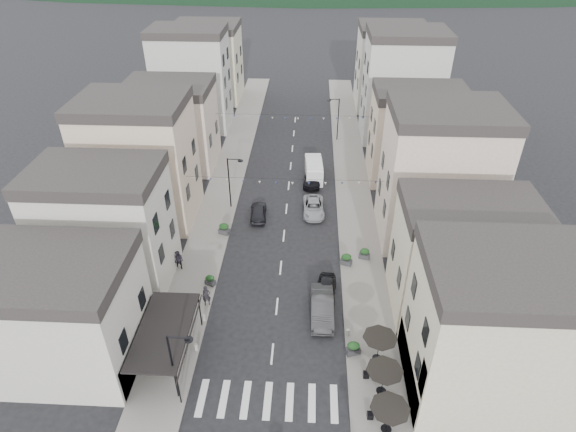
{
  "coord_description": "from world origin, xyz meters",
  "views": [
    {
      "loc": [
        2.4,
        -18.03,
        28.58
      ],
      "look_at": [
        0.5,
        19.37,
        3.5
      ],
      "focal_mm": 30.0,
      "sensor_mm": 36.0,
      "label": 1
    }
  ],
  "objects_px": {
    "parked_car_c": "(314,207)",
    "pedestrian_a": "(206,296)",
    "parked_car_a": "(326,290)",
    "parked_car_b": "(322,307)",
    "parked_car_e": "(258,212)",
    "pedestrian_b": "(179,260)",
    "parked_car_d": "(313,177)",
    "delivery_van": "(314,169)"
  },
  "relations": [
    {
      "from": "parked_car_c",
      "to": "parked_car_d",
      "type": "distance_m",
      "value": 6.48
    },
    {
      "from": "pedestrian_a",
      "to": "delivery_van",
      "type": "bearing_deg",
      "value": 53.87
    },
    {
      "from": "parked_car_c",
      "to": "pedestrian_a",
      "type": "distance_m",
      "value": 17.01
    },
    {
      "from": "parked_car_a",
      "to": "parked_car_e",
      "type": "distance_m",
      "value": 13.67
    },
    {
      "from": "parked_car_e",
      "to": "pedestrian_a",
      "type": "bearing_deg",
      "value": 73.86
    },
    {
      "from": "parked_car_a",
      "to": "pedestrian_a",
      "type": "xyz_separation_m",
      "value": [
        -9.9,
        -1.63,
        0.39
      ]
    },
    {
      "from": "parked_car_e",
      "to": "parked_car_b",
      "type": "bearing_deg",
      "value": 111.43
    },
    {
      "from": "parked_car_e",
      "to": "pedestrian_b",
      "type": "relative_size",
      "value": 2.11
    },
    {
      "from": "parked_car_d",
      "to": "delivery_van",
      "type": "height_order",
      "value": "delivery_van"
    },
    {
      "from": "pedestrian_b",
      "to": "pedestrian_a",
      "type": "bearing_deg",
      "value": -39.66
    },
    {
      "from": "parked_car_e",
      "to": "parked_car_a",
      "type": "bearing_deg",
      "value": 116.86
    },
    {
      "from": "parked_car_a",
      "to": "parked_car_c",
      "type": "height_order",
      "value": "parked_car_a"
    },
    {
      "from": "parked_car_b",
      "to": "parked_car_d",
      "type": "bearing_deg",
      "value": 91.48
    },
    {
      "from": "delivery_van",
      "to": "parked_car_d",
      "type": "bearing_deg",
      "value": -99.04
    },
    {
      "from": "parked_car_d",
      "to": "pedestrian_b",
      "type": "xyz_separation_m",
      "value": [
        -12.0,
        -16.61,
        0.39
      ]
    },
    {
      "from": "parked_car_a",
      "to": "parked_car_d",
      "type": "relative_size",
      "value": 0.83
    },
    {
      "from": "delivery_van",
      "to": "pedestrian_a",
      "type": "relative_size",
      "value": 2.65
    },
    {
      "from": "parked_car_a",
      "to": "parked_car_d",
      "type": "height_order",
      "value": "parked_car_d"
    },
    {
      "from": "delivery_van",
      "to": "parked_car_e",
      "type": "bearing_deg",
      "value": -126.81
    },
    {
      "from": "parked_car_a",
      "to": "parked_car_b",
      "type": "bearing_deg",
      "value": -94.47
    },
    {
      "from": "parked_car_d",
      "to": "delivery_van",
      "type": "bearing_deg",
      "value": 88.82
    },
    {
      "from": "parked_car_c",
      "to": "pedestrian_a",
      "type": "bearing_deg",
      "value": -123.28
    },
    {
      "from": "parked_car_e",
      "to": "parked_car_c",
      "type": "bearing_deg",
      "value": -172.28
    },
    {
      "from": "parked_car_b",
      "to": "parked_car_e",
      "type": "relative_size",
      "value": 1.26
    },
    {
      "from": "parked_car_e",
      "to": "pedestrian_a",
      "type": "xyz_separation_m",
      "value": [
        -2.92,
        -13.39,
        0.37
      ]
    },
    {
      "from": "parked_car_a",
      "to": "parked_car_b",
      "type": "relative_size",
      "value": 0.78
    },
    {
      "from": "parked_car_e",
      "to": "pedestrian_a",
      "type": "height_order",
      "value": "pedestrian_a"
    },
    {
      "from": "parked_car_d",
      "to": "parked_car_e",
      "type": "distance_m",
      "value": 9.54
    },
    {
      "from": "parked_car_c",
      "to": "pedestrian_b",
      "type": "bearing_deg",
      "value": -142.5
    },
    {
      "from": "parked_car_c",
      "to": "parked_car_e",
      "type": "relative_size",
      "value": 1.18
    },
    {
      "from": "parked_car_d",
      "to": "pedestrian_a",
      "type": "height_order",
      "value": "pedestrian_a"
    },
    {
      "from": "parked_car_b",
      "to": "parked_car_a",
      "type": "bearing_deg",
      "value": 79.65
    },
    {
      "from": "parked_car_c",
      "to": "parked_car_e",
      "type": "height_order",
      "value": "parked_car_e"
    },
    {
      "from": "parked_car_b",
      "to": "pedestrian_a",
      "type": "bearing_deg",
      "value": 175.37
    },
    {
      "from": "parked_car_d",
      "to": "pedestrian_b",
      "type": "relative_size",
      "value": 2.5
    },
    {
      "from": "parked_car_c",
      "to": "pedestrian_a",
      "type": "xyz_separation_m",
      "value": [
        -8.74,
        -14.58,
        0.4
      ]
    },
    {
      "from": "pedestrian_a",
      "to": "pedestrian_b",
      "type": "distance_m",
      "value": 5.6
    },
    {
      "from": "parked_car_b",
      "to": "pedestrian_b",
      "type": "xyz_separation_m",
      "value": [
        -12.93,
        5.06,
        0.24
      ]
    },
    {
      "from": "pedestrian_b",
      "to": "parked_car_e",
      "type": "bearing_deg",
      "value": 67.71
    },
    {
      "from": "pedestrian_a",
      "to": "pedestrian_b",
      "type": "bearing_deg",
      "value": 112.64
    },
    {
      "from": "pedestrian_a",
      "to": "parked_car_e",
      "type": "bearing_deg",
      "value": 62.97
    },
    {
      "from": "parked_car_b",
      "to": "parked_car_e",
      "type": "xyz_separation_m",
      "value": [
        -6.61,
        14.0,
        -0.15
      ]
    }
  ]
}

